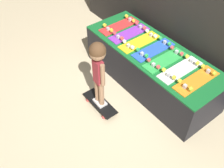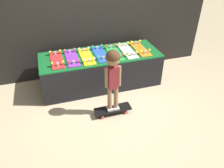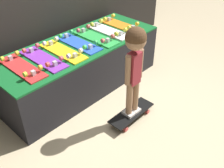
{
  "view_description": "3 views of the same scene",
  "coord_description": "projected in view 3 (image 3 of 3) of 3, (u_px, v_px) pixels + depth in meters",
  "views": [
    {
      "loc": [
        2.01,
        -1.74,
        2.92
      ],
      "look_at": [
        -0.05,
        -0.16,
        0.34
      ],
      "focal_mm": 42.0,
      "sensor_mm": 36.0,
      "label": 1
    },
    {
      "loc": [
        -0.88,
        -2.97,
        2.4
      ],
      "look_at": [
        0.03,
        -0.08,
        0.37
      ],
      "focal_mm": 35.0,
      "sensor_mm": 36.0,
      "label": 2
    },
    {
      "loc": [
        -1.86,
        -1.75,
        2.09
      ],
      "look_at": [
        -0.09,
        -0.1,
        0.38
      ],
      "focal_mm": 42.0,
      "sensor_mm": 36.0,
      "label": 3
    }
  ],
  "objects": [
    {
      "name": "skateboard_purple_on_rack",
      "position": [
        43.0,
        58.0,
        2.91
      ],
      "size": [
        0.21,
        0.68,
        0.09
      ],
      "color": "purple",
      "rests_on": "display_rack"
    },
    {
      "name": "ground_plane",
      "position": [
        111.0,
        102.0,
        3.29
      ],
      "size": [
        16.0,
        16.0,
        0.0
      ],
      "primitive_type": "plane",
      "color": "beige"
    },
    {
      "name": "skateboard_yellow_on_rack",
      "position": [
        63.0,
        51.0,
        3.05
      ],
      "size": [
        0.21,
        0.68,
        0.09
      ],
      "color": "yellow",
      "rests_on": "display_rack"
    },
    {
      "name": "skateboard_blue_on_rack",
      "position": [
        78.0,
        43.0,
        3.23
      ],
      "size": [
        0.21,
        0.68,
        0.09
      ],
      "color": "blue",
      "rests_on": "display_rack"
    },
    {
      "name": "display_rack",
      "position": [
        80.0,
        66.0,
        3.41
      ],
      "size": [
        2.2,
        0.82,
        0.63
      ],
      "color": "black",
      "rests_on": "ground_plane"
    },
    {
      "name": "skateboard_white_on_rack",
      "position": [
        108.0,
        30.0,
        3.53
      ],
      "size": [
        0.21,
        0.68,
        0.09
      ],
      "color": "white",
      "rests_on": "display_rack"
    },
    {
      "name": "child",
      "position": [
        135.0,
        57.0,
        2.58
      ],
      "size": [
        0.25,
        0.21,
        1.04
      ],
      "rotation": [
        0.0,
        0.0,
        -0.03
      ],
      "color": "silver",
      "rests_on": "skateboard_on_floor"
    },
    {
      "name": "skateboard_on_floor",
      "position": [
        131.0,
        113.0,
        3.01
      ],
      "size": [
        0.6,
        0.2,
        0.09
      ],
      "color": "black",
      "rests_on": "ground_plane"
    },
    {
      "name": "skateboard_orange_on_rack",
      "position": [
        121.0,
        25.0,
        3.69
      ],
      "size": [
        0.21,
        0.68,
        0.09
      ],
      "color": "orange",
      "rests_on": "display_rack"
    },
    {
      "name": "skateboard_red_on_rack",
      "position": [
        22.0,
        67.0,
        2.76
      ],
      "size": [
        0.21,
        0.68,
        0.09
      ],
      "color": "red",
      "rests_on": "display_rack"
    },
    {
      "name": "skateboard_green_on_rack",
      "position": [
        95.0,
        37.0,
        3.36
      ],
      "size": [
        0.21,
        0.68,
        0.09
      ],
      "color": "green",
      "rests_on": "display_rack"
    }
  ]
}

